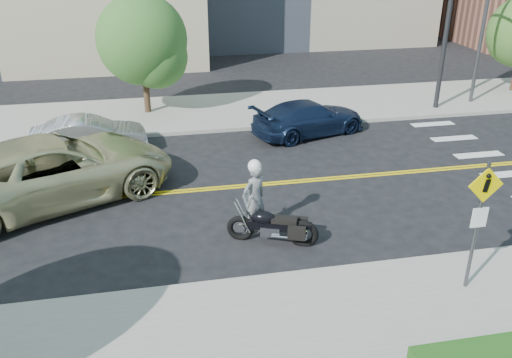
{
  "coord_description": "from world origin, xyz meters",
  "views": [
    {
      "loc": [
        -2.29,
        -15.12,
        7.39
      ],
      "look_at": [
        0.29,
        -2.09,
        1.2
      ],
      "focal_mm": 38.0,
      "sensor_mm": 36.0,
      "label": 1
    }
  ],
  "objects_px": {
    "suv": "(55,170)",
    "parked_car_silver": "(89,136)",
    "motorcycle": "(273,218)",
    "parked_car_blue": "(309,118)",
    "motorcyclist": "(255,196)",
    "pedestrian_sign": "(479,215)"
  },
  "relations": [
    {
      "from": "pedestrian_sign",
      "to": "motorcycle",
      "type": "height_order",
      "value": "pedestrian_sign"
    },
    {
      "from": "pedestrian_sign",
      "to": "parked_car_silver",
      "type": "bearing_deg",
      "value": 131.14
    },
    {
      "from": "pedestrian_sign",
      "to": "motorcycle",
      "type": "bearing_deg",
      "value": 142.29
    },
    {
      "from": "motorcyclist",
      "to": "suv",
      "type": "xyz_separation_m",
      "value": [
        -5.38,
        2.93,
        -0.06
      ]
    },
    {
      "from": "pedestrian_sign",
      "to": "parked_car_blue",
      "type": "xyz_separation_m",
      "value": [
        -0.58,
        10.47,
        -1.29
      ]
    },
    {
      "from": "motorcyclist",
      "to": "parked_car_blue",
      "type": "xyz_separation_m",
      "value": [
        3.5,
        6.91,
        -0.36
      ]
    },
    {
      "from": "parked_car_silver",
      "to": "parked_car_blue",
      "type": "xyz_separation_m",
      "value": [
        8.23,
        0.38,
        0.01
      ]
    },
    {
      "from": "pedestrian_sign",
      "to": "motorcyclist",
      "type": "xyz_separation_m",
      "value": [
        -4.08,
        3.56,
        -0.94
      ]
    },
    {
      "from": "pedestrian_sign",
      "to": "parked_car_silver",
      "type": "xyz_separation_m",
      "value": [
        -8.81,
        10.09,
        -1.3
      ]
    },
    {
      "from": "motorcyclist",
      "to": "parked_car_silver",
      "type": "xyz_separation_m",
      "value": [
        -4.73,
        6.53,
        -0.36
      ]
    },
    {
      "from": "pedestrian_sign",
      "to": "motorcycle",
      "type": "relative_size",
      "value": 1.31
    },
    {
      "from": "motorcyclist",
      "to": "parked_car_blue",
      "type": "height_order",
      "value": "motorcyclist"
    },
    {
      "from": "pedestrian_sign",
      "to": "suv",
      "type": "distance_m",
      "value": 11.52
    },
    {
      "from": "pedestrian_sign",
      "to": "motorcycle",
      "type": "distance_m",
      "value": 4.9
    },
    {
      "from": "motorcycle",
      "to": "parked_car_blue",
      "type": "bearing_deg",
      "value": 88.77
    },
    {
      "from": "parked_car_silver",
      "to": "parked_car_blue",
      "type": "height_order",
      "value": "parked_car_blue"
    },
    {
      "from": "motorcyclist",
      "to": "motorcycle",
      "type": "relative_size",
      "value": 0.9
    },
    {
      "from": "motorcycle",
      "to": "suv",
      "type": "distance_m",
      "value": 6.76
    },
    {
      "from": "parked_car_silver",
      "to": "parked_car_blue",
      "type": "relative_size",
      "value": 0.87
    },
    {
      "from": "suv",
      "to": "pedestrian_sign",
      "type": "bearing_deg",
      "value": -149.14
    },
    {
      "from": "pedestrian_sign",
      "to": "motorcyclist",
      "type": "height_order",
      "value": "pedestrian_sign"
    },
    {
      "from": "suv",
      "to": "parked_car_silver",
      "type": "xyz_separation_m",
      "value": [
        0.65,
        3.6,
        -0.31
      ]
    }
  ]
}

